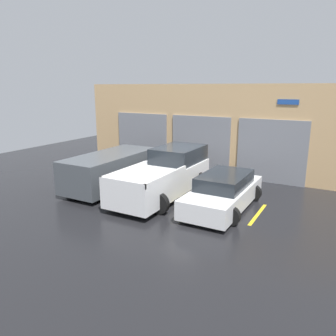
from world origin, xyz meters
name	(u,v)px	position (x,y,z in m)	size (l,w,h in m)	color
ground_plane	(176,188)	(0.00, 0.00, 0.00)	(28.00, 28.00, 0.00)	black
shophouse_building	(206,130)	(-0.01, 3.28, 2.21)	(14.18, 0.68, 4.51)	tan
pickup_truck	(166,175)	(0.00, -0.97, 0.86)	(2.43, 5.35, 1.84)	white
sedan_white	(224,192)	(2.60, -1.24, 0.61)	(2.14, 4.41, 1.29)	white
sedan_side	(111,169)	(-2.60, -1.26, 0.83)	(2.39, 4.66, 1.52)	#474C51
parking_stripe_far_left	(90,183)	(-3.91, -1.27, 0.00)	(0.12, 2.20, 0.01)	gold
parking_stripe_left	(136,192)	(-1.30, -1.27, 0.00)	(0.12, 2.20, 0.01)	gold
parking_stripe_centre	(191,202)	(1.30, -1.27, 0.00)	(0.12, 2.20, 0.01)	gold
parking_stripe_right	(258,214)	(3.91, -1.27, 0.00)	(0.12, 2.20, 0.01)	gold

